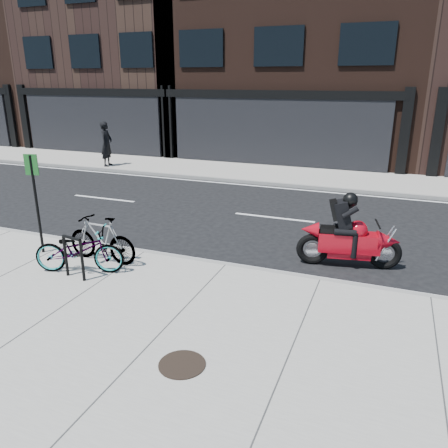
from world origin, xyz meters
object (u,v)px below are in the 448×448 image
at_px(bicycle_front, 79,250).
at_px(sign_post, 36,195).
at_px(bike_rack, 73,254).
at_px(motorcycle, 354,237).
at_px(pedestrian, 107,144).
at_px(manhole_cover, 182,364).
at_px(bicycle_rear, 102,239).

xyz_separation_m(bicycle_front, sign_post, (-1.52, 0.57, 0.86)).
xyz_separation_m(bike_rack, motorcycle, (5.03, 2.88, 0.03)).
distance_m(pedestrian, sign_post, 10.52).
bearing_deg(bike_rack, motorcycle, 29.82).
xyz_separation_m(bicycle_front, manhole_cover, (3.30, -2.02, -0.47)).
relative_size(bicycle_rear, sign_post, 0.76).
relative_size(bike_rack, manhole_cover, 1.33).
bearing_deg(sign_post, bike_rack, -42.28).
distance_m(motorcycle, manhole_cover, 4.99).
relative_size(motorcycle, manhole_cover, 3.35).
bearing_deg(bike_rack, bicycle_rear, 90.01).
relative_size(bike_rack, bicycle_rear, 0.52).
relative_size(bicycle_front, pedestrian, 0.92).
height_order(manhole_cover, sign_post, sign_post).
distance_m(motorcycle, sign_post, 6.99).
distance_m(bike_rack, motorcycle, 5.79).
distance_m(bicycle_rear, manhole_cover, 4.19).
bearing_deg(bicycle_front, bicycle_rear, -27.21).
xyz_separation_m(bicycle_front, motorcycle, (5.12, 2.60, 0.07)).
height_order(motorcycle, sign_post, sign_post).
height_order(bicycle_front, sign_post, sign_post).
xyz_separation_m(bicycle_rear, pedestrian, (-6.47, 9.27, 0.48)).
bearing_deg(manhole_cover, pedestrian, 129.10).
xyz_separation_m(pedestrian, sign_post, (4.86, -9.33, 0.35)).
distance_m(bicycle_front, pedestrian, 11.78).
distance_m(bicycle_front, sign_post, 1.83).
relative_size(motorcycle, pedestrian, 1.12).
relative_size(bike_rack, sign_post, 0.39).
relative_size(pedestrian, manhole_cover, 2.99).
xyz_separation_m(bike_rack, bicycle_rear, (-0.00, 0.91, -0.00)).
xyz_separation_m(bike_rack, pedestrian, (-6.47, 10.17, 0.47)).
height_order(bicycle_front, motorcycle, motorcycle).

